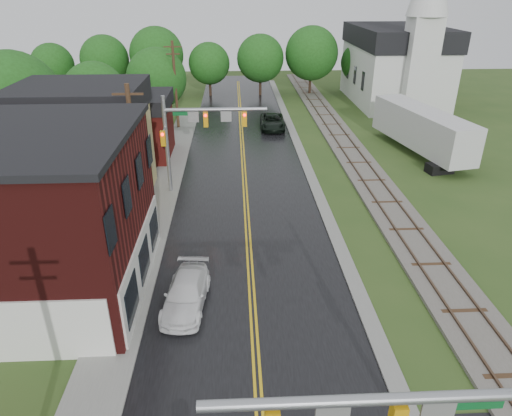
{
  "coord_description": "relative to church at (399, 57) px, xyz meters",
  "views": [
    {
      "loc": [
        -0.68,
        -4.71,
        14.08
      ],
      "look_at": [
        0.34,
        16.76,
        3.5
      ],
      "focal_mm": 32.0,
      "sensor_mm": 36.0,
      "label": 1
    }
  ],
  "objects": [
    {
      "name": "pickup_white",
      "position": [
        -23.2,
        -40.43,
        -5.16
      ],
      "size": [
        2.35,
        4.83,
        1.35
      ],
      "primitive_type": "imported",
      "rotation": [
        0.0,
        0.0,
        -0.1
      ],
      "color": "white",
      "rests_on": "ground"
    },
    {
      "name": "sidewalk_left",
      "position": [
        -26.2,
        -28.74,
        -5.83
      ],
      "size": [
        2.4,
        50.0,
        0.12
      ],
      "primitive_type": "cube",
      "color": "gray",
      "rests_on": "ground"
    },
    {
      "name": "tree_left_e",
      "position": [
        -28.85,
        -7.84,
        -1.02
      ],
      "size": [
        6.4,
        6.4,
        8.16
      ],
      "color": "black",
      "rests_on": "ground"
    },
    {
      "name": "tree_left_c",
      "position": [
        -33.85,
        -13.84,
        -1.32
      ],
      "size": [
        6.0,
        6.0,
        7.65
      ],
      "color": "black",
      "rests_on": "ground"
    },
    {
      "name": "tree_left_b",
      "position": [
        -37.85,
        -21.84,
        -0.12
      ],
      "size": [
        7.6,
        7.6,
        9.69
      ],
      "color": "black",
      "rests_on": "ground"
    },
    {
      "name": "darkred_building",
      "position": [
        -30.0,
        -18.74,
        -3.63
      ],
      "size": [
        7.0,
        6.0,
        4.4
      ],
      "primitive_type": "cube",
      "color": "#3F0F0C",
      "rests_on": "ground"
    },
    {
      "name": "suv_dark",
      "position": [
        -16.63,
        -10.49,
        -5.08
      ],
      "size": [
        2.68,
        5.53,
        1.52
      ],
      "primitive_type": "imported",
      "rotation": [
        0.0,
        0.0,
        -0.03
      ],
      "color": "black",
      "rests_on": "ground"
    },
    {
      "name": "railroad",
      "position": [
        -10.0,
        -18.74,
        -5.73
      ],
      "size": [
        3.2,
        80.0,
        0.3
      ],
      "color": "#59544C",
      "rests_on": "ground"
    },
    {
      "name": "curb_right",
      "position": [
        -14.6,
        -18.74,
        -5.83
      ],
      "size": [
        0.8,
        70.0,
        0.12
      ],
      "primitive_type": "cube",
      "color": "gray",
      "rests_on": "ground"
    },
    {
      "name": "utility_pole_b",
      "position": [
        -26.8,
        -31.74,
        -1.11
      ],
      "size": [
        1.8,
        0.28,
        9.0
      ],
      "color": "#382616",
      "rests_on": "ground"
    },
    {
      "name": "yellow_house",
      "position": [
        -31.0,
        -27.74,
        -2.63
      ],
      "size": [
        8.0,
        7.0,
        6.4
      ],
      "primitive_type": "cube",
      "color": "tan",
      "rests_on": "ground"
    },
    {
      "name": "traffic_signal_far",
      "position": [
        -23.47,
        -26.74,
        -0.86
      ],
      "size": [
        7.34,
        0.43,
        7.2
      ],
      "color": "gray",
      "rests_on": "ground"
    },
    {
      "name": "church",
      "position": [
        0.0,
        0.0,
        0.0
      ],
      "size": [
        10.4,
        18.4,
        20.0
      ],
      "color": "silver",
      "rests_on": "ground"
    },
    {
      "name": "main_road",
      "position": [
        -20.0,
        -23.74,
        -5.83
      ],
      "size": [
        10.0,
        90.0,
        0.02
      ],
      "primitive_type": "cube",
      "color": "black",
      "rests_on": "ground"
    },
    {
      "name": "utility_pole_c",
      "position": [
        -26.8,
        -9.74,
        -1.11
      ],
      "size": [
        1.8,
        0.28,
        9.0
      ],
      "color": "#382616",
      "rests_on": "ground"
    },
    {
      "name": "semi_trailer",
      "position": [
        -3.81,
        -19.16,
        -3.45
      ],
      "size": [
        5.3,
        13.26,
        4.04
      ],
      "color": "black",
      "rests_on": "ground"
    }
  ]
}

